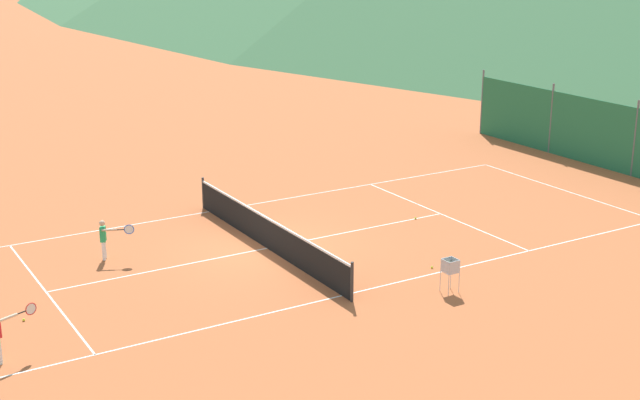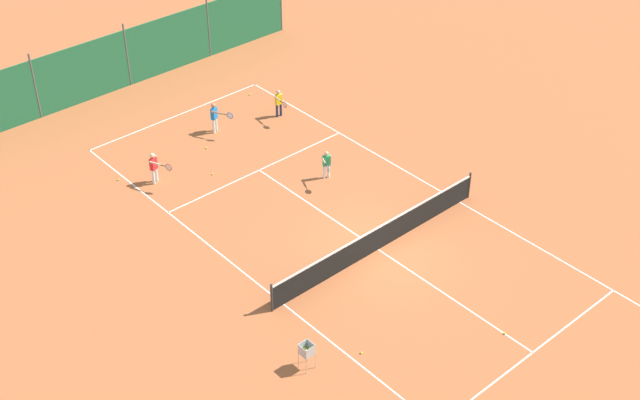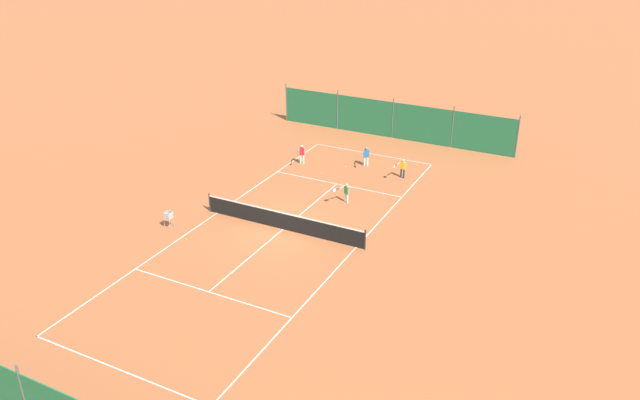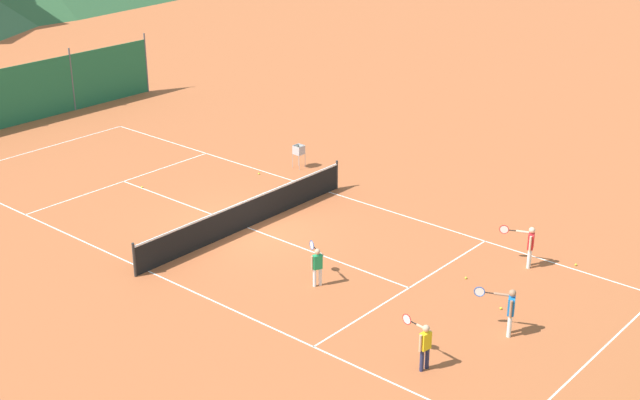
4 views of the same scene
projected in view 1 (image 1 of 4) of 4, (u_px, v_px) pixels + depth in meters
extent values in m
plane|color=#B25B33|center=(267.00, 248.00, 25.98)|extent=(600.00, 600.00, 0.00)
cube|color=white|center=(562.00, 190.00, 31.83)|extent=(8.25, 0.05, 0.01)
cube|color=white|center=(209.00, 212.00, 29.34)|extent=(0.05, 23.85, 0.01)
cube|color=white|center=(342.00, 296.00, 22.61)|extent=(0.05, 23.85, 0.01)
cube|color=white|center=(440.00, 214.00, 29.12)|extent=(8.20, 0.05, 0.01)
cube|color=white|center=(46.00, 292.00, 22.83)|extent=(8.20, 0.05, 0.01)
cube|color=white|center=(267.00, 248.00, 25.98)|extent=(0.05, 12.80, 0.01)
cylinder|color=#2D2D2D|center=(203.00, 193.00, 29.56)|extent=(0.08, 0.08, 1.06)
cylinder|color=#2D2D2D|center=(352.00, 282.00, 22.09)|extent=(0.08, 0.08, 1.06)
cube|color=black|center=(267.00, 233.00, 25.85)|extent=(9.10, 0.02, 0.91)
cube|color=white|center=(267.00, 218.00, 25.71)|extent=(9.10, 0.04, 0.06)
cube|color=#236B42|center=(635.00, 142.00, 33.22)|extent=(17.20, 0.04, 2.60)
cylinder|color=#59595E|center=(482.00, 102.00, 40.23)|extent=(0.08, 0.08, 2.90)
cylinder|color=#59595E|center=(551.00, 118.00, 36.70)|extent=(0.08, 0.08, 2.90)
cylinder|color=#59595E|center=(635.00, 138.00, 33.18)|extent=(0.08, 0.08, 2.90)
cylinder|color=beige|center=(8.00, 318.00, 18.90)|extent=(0.24, 0.45, 0.07)
cylinder|color=black|center=(21.00, 313.00, 19.16)|extent=(0.11, 0.21, 0.03)
torus|color=red|center=(31.00, 309.00, 19.35)|extent=(0.13, 0.27, 0.28)
cylinder|color=silver|center=(31.00, 309.00, 19.35)|extent=(0.10, 0.23, 0.25)
cylinder|color=white|center=(104.00, 249.00, 25.13)|extent=(0.10, 0.10, 0.54)
cylinder|color=white|center=(104.00, 251.00, 24.97)|extent=(0.10, 0.10, 0.54)
cube|color=#239E5B|center=(103.00, 234.00, 24.91)|extent=(0.30, 0.24, 0.42)
sphere|color=tan|center=(102.00, 223.00, 24.82)|extent=(0.17, 0.17, 0.17)
cylinder|color=tan|center=(104.00, 232.00, 25.07)|extent=(0.06, 0.06, 0.42)
cylinder|color=tan|center=(109.00, 230.00, 24.73)|extent=(0.23, 0.40, 0.06)
cylinder|color=black|center=(120.00, 230.00, 24.76)|extent=(0.11, 0.19, 0.03)
torus|color=#1E4CB2|center=(129.00, 229.00, 24.78)|extent=(0.14, 0.27, 0.28)
cylinder|color=silver|center=(129.00, 229.00, 24.78)|extent=(0.11, 0.23, 0.25)
sphere|color=#CCE033|center=(415.00, 218.00, 28.59)|extent=(0.07, 0.07, 0.07)
sphere|color=#CCE033|center=(432.00, 267.00, 24.42)|extent=(0.07, 0.07, 0.07)
sphere|color=#CCE033|center=(24.00, 320.00, 21.13)|extent=(0.07, 0.07, 0.07)
cylinder|color=#B7B7BC|center=(440.00, 281.00, 22.83)|extent=(0.02, 0.02, 0.55)
cylinder|color=#B7B7BC|center=(449.00, 285.00, 22.55)|extent=(0.02, 0.02, 0.55)
cylinder|color=#B7B7BC|center=(451.00, 278.00, 23.00)|extent=(0.02, 0.02, 0.55)
cylinder|color=#B7B7BC|center=(459.00, 283.00, 22.72)|extent=(0.02, 0.02, 0.55)
cube|color=#B7B7BC|center=(450.00, 272.00, 22.69)|extent=(0.34, 0.34, 0.02)
cube|color=#B7B7BC|center=(445.00, 267.00, 22.56)|extent=(0.34, 0.02, 0.34)
cube|color=#B7B7BC|center=(456.00, 264.00, 22.73)|extent=(0.34, 0.02, 0.34)
cube|color=#B7B7BC|center=(446.00, 264.00, 22.78)|extent=(0.02, 0.34, 0.34)
cube|color=#B7B7BC|center=(455.00, 268.00, 22.51)|extent=(0.02, 0.34, 0.34)
sphere|color=#CCE033|center=(448.00, 271.00, 22.61)|extent=(0.07, 0.07, 0.07)
sphere|color=#CCE033|center=(449.00, 269.00, 22.73)|extent=(0.07, 0.07, 0.07)
sphere|color=#CCE033|center=(451.00, 269.00, 22.77)|extent=(0.07, 0.07, 0.07)
sphere|color=#CCE033|center=(451.00, 269.00, 22.78)|extent=(0.07, 0.07, 0.07)
sphere|color=#CCE033|center=(451.00, 270.00, 22.66)|extent=(0.07, 0.07, 0.07)
sphere|color=#CCE033|center=(450.00, 272.00, 22.54)|extent=(0.07, 0.07, 0.07)
sphere|color=#CCE033|center=(449.00, 268.00, 22.66)|extent=(0.07, 0.07, 0.07)
sphere|color=#CCE033|center=(446.00, 266.00, 22.76)|extent=(0.07, 0.07, 0.07)
sphere|color=#CCE033|center=(446.00, 268.00, 22.64)|extent=(0.07, 0.07, 0.07)
sphere|color=#CCE033|center=(451.00, 265.00, 22.83)|extent=(0.07, 0.07, 0.07)
sphere|color=#CCE033|center=(450.00, 269.00, 22.58)|extent=(0.07, 0.07, 0.07)
sphere|color=#CCE033|center=(451.00, 269.00, 22.57)|extent=(0.07, 0.07, 0.07)
sphere|color=#CCE033|center=(455.00, 265.00, 22.68)|extent=(0.07, 0.07, 0.07)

